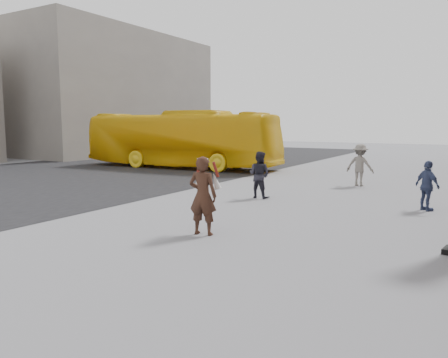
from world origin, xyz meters
The scene contains 8 objects.
ground centered at (0.00, 0.00, 0.00)m, with size 100.00×100.00×0.00m, color #9E9EA3.
road centered at (-13.00, 5.00, 0.00)m, with size 16.00×60.00×0.01m, color black.
bg_building_far centered at (-24.00, 20.00, 5.00)m, with size 10.00×18.00×10.00m, color gray.
woman centered at (-0.80, 0.02, 0.92)m, with size 0.76×0.71×1.79m.
bus centered at (-10.26, 12.05, 1.61)m, with size 2.70×11.53×3.21m, color yellow.
pedestrian_a centered at (-1.88, 5.11, 0.79)m, with size 0.77×0.60×1.58m, color #25242E.
pedestrian_b centered at (0.35, 9.73, 0.85)m, with size 1.10×0.63×1.70m, color gray.
pedestrian_c centered at (3.26, 5.60, 0.73)m, with size 0.85×0.36×1.46m, color #3B466C.
Camera 1 is at (4.56, -8.08, 2.51)m, focal length 35.00 mm.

